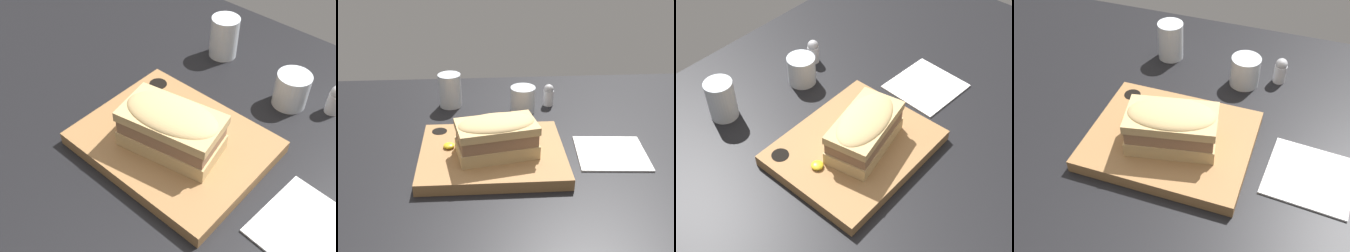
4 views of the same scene
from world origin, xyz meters
TOP-DOWN VIEW (x-y plane):
  - dining_table at (0.00, 0.00)cm, footprint 147.85×92.91cm
  - serving_board at (-1.62, -3.95)cm, footprint 31.97×25.72cm
  - sandwich at (-0.60, -5.75)cm, footprint 18.43×12.39cm
  - mustard_dollop at (-11.20, -2.55)cm, footprint 2.51×2.51cm
  - water_glass at (-12.37, 25.41)cm, footprint 6.32×6.32cm
  - wine_glass at (7.72, 20.61)cm, footprint 6.80×6.80cm
  - napkin at (25.83, -3.39)cm, footprint 16.81×16.11cm
  - salt_shaker at (15.38, 24.12)cm, footprint 2.88×2.88cm

SIDE VIEW (x-z plane):
  - dining_table at x=0.00cm, z-range 0.00..2.00cm
  - napkin at x=25.83cm, z-range 2.00..2.40cm
  - serving_board at x=-1.62cm, z-range 1.97..4.63cm
  - mustard_dollop at x=-11.20cm, z-range 4.59..5.60cm
  - salt_shaker at x=15.38cm, z-range 2.04..8.28cm
  - wine_glass at x=7.72cm, z-range 1.66..8.70cm
  - water_glass at x=-12.37cm, z-range 1.38..10.79cm
  - sandwich at x=-0.60cm, z-range 4.92..13.57cm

